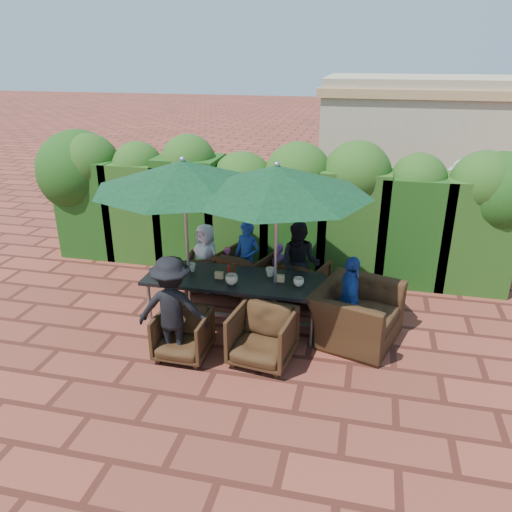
% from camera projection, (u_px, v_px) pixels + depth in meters
% --- Properties ---
extents(ground, '(80.00, 80.00, 0.00)m').
position_uv_depth(ground, '(237.00, 327.00, 7.34)').
color(ground, brown).
rests_on(ground, ground).
extents(dining_table, '(2.56, 0.90, 0.75)m').
position_uv_depth(dining_table, '(234.00, 283.00, 7.18)').
color(dining_table, black).
rests_on(dining_table, ground).
extents(umbrella_left, '(2.50, 2.50, 2.46)m').
position_uv_depth(umbrella_left, '(183.00, 175.00, 6.75)').
color(umbrella_left, gray).
rests_on(umbrella_left, ground).
extents(umbrella_right, '(2.54, 2.54, 2.46)m').
position_uv_depth(umbrella_right, '(277.00, 180.00, 6.46)').
color(umbrella_right, gray).
rests_on(umbrella_right, ground).
extents(chair_far_left, '(0.76, 0.73, 0.69)m').
position_uv_depth(chair_far_left, '(209.00, 270.00, 8.41)').
color(chair_far_left, black).
rests_on(chair_far_left, ground).
extents(chair_far_mid, '(1.00, 0.96, 0.82)m').
position_uv_depth(chair_far_mid, '(246.00, 270.00, 8.24)').
color(chair_far_mid, black).
rests_on(chair_far_mid, ground).
extents(chair_far_right, '(0.88, 0.85, 0.73)m').
position_uv_depth(chair_far_right, '(303.00, 278.00, 8.07)').
color(chair_far_right, black).
rests_on(chair_far_right, ground).
extents(chair_near_left, '(0.68, 0.64, 0.69)m').
position_uv_depth(chair_near_left, '(183.00, 333.00, 6.54)').
color(chair_near_left, black).
rests_on(chair_near_left, ground).
extents(chair_near_right, '(0.86, 0.81, 0.79)m').
position_uv_depth(chair_near_right, '(262.00, 334.00, 6.41)').
color(chair_near_right, black).
rests_on(chair_near_right, ground).
extents(chair_end_right, '(1.09, 1.37, 1.05)m').
position_uv_depth(chair_end_right, '(357.00, 305.00, 6.86)').
color(chair_end_right, black).
rests_on(chair_end_right, ground).
extents(adult_far_left, '(0.66, 0.55, 1.16)m').
position_uv_depth(adult_far_left, '(206.00, 257.00, 8.31)').
color(adult_far_left, silver).
rests_on(adult_far_left, ground).
extents(adult_far_mid, '(0.55, 0.50, 1.27)m').
position_uv_depth(adult_far_mid, '(247.00, 259.00, 8.11)').
color(adult_far_mid, '#1B3E94').
rests_on(adult_far_mid, ground).
extents(adult_far_right, '(0.69, 0.46, 1.36)m').
position_uv_depth(adult_far_right, '(300.00, 264.00, 7.79)').
color(adult_far_right, black).
rests_on(adult_far_right, ground).
extents(adult_near_left, '(0.96, 0.54, 1.43)m').
position_uv_depth(adult_near_left, '(172.00, 309.00, 6.37)').
color(adult_near_left, black).
rests_on(adult_near_left, ground).
extents(adult_end_right, '(0.49, 0.79, 1.25)m').
position_uv_depth(adult_end_right, '(350.00, 299.00, 6.81)').
color(adult_end_right, '#1B3E94').
rests_on(adult_end_right, ground).
extents(child_left, '(0.28, 0.23, 0.76)m').
position_uv_depth(child_left, '(227.00, 269.00, 8.35)').
color(child_left, '#D94C78').
rests_on(child_left, ground).
extents(child_right, '(0.40, 0.36, 0.89)m').
position_uv_depth(child_right, '(278.00, 270.00, 8.17)').
color(child_right, '#844CA4').
rests_on(child_right, ground).
extents(pedestrian_a, '(1.80, 1.49, 1.87)m').
position_uv_depth(pedestrian_a, '(355.00, 198.00, 10.36)').
color(pedestrian_a, '#279249').
rests_on(pedestrian_a, ground).
extents(pedestrian_b, '(0.79, 0.56, 1.53)m').
position_uv_depth(pedestrian_b, '(394.00, 205.00, 10.46)').
color(pedestrian_b, '#D94C78').
rests_on(pedestrian_b, ground).
extents(pedestrian_c, '(1.19, 1.13, 1.76)m').
position_uv_depth(pedestrian_c, '(459.00, 202.00, 10.26)').
color(pedestrian_c, '#9C9EA5').
rests_on(pedestrian_c, ground).
extents(cup_a, '(0.16, 0.16, 0.12)m').
position_uv_depth(cup_a, '(164.00, 272.00, 7.20)').
color(cup_a, beige).
rests_on(cup_a, dining_table).
extents(cup_b, '(0.13, 0.13, 0.12)m').
position_uv_depth(cup_b, '(191.00, 268.00, 7.34)').
color(cup_b, beige).
rests_on(cup_b, dining_table).
extents(cup_c, '(0.18, 0.18, 0.14)m').
position_uv_depth(cup_c, '(232.00, 279.00, 6.95)').
color(cup_c, beige).
rests_on(cup_c, dining_table).
extents(cup_d, '(0.13, 0.13, 0.12)m').
position_uv_depth(cup_d, '(270.00, 272.00, 7.19)').
color(cup_d, beige).
rests_on(cup_d, dining_table).
extents(cup_e, '(0.15, 0.15, 0.12)m').
position_uv_depth(cup_e, '(299.00, 282.00, 6.89)').
color(cup_e, beige).
rests_on(cup_e, dining_table).
extents(ketchup_bottle, '(0.04, 0.04, 0.17)m').
position_uv_depth(ketchup_bottle, '(229.00, 271.00, 7.16)').
color(ketchup_bottle, '#B20C0A').
rests_on(ketchup_bottle, dining_table).
extents(sauce_bottle, '(0.04, 0.04, 0.17)m').
position_uv_depth(sauce_bottle, '(234.00, 269.00, 7.24)').
color(sauce_bottle, '#4C230C').
rests_on(sauce_bottle, dining_table).
extents(serving_tray, '(0.35, 0.25, 0.02)m').
position_uv_depth(serving_tray, '(170.00, 275.00, 7.21)').
color(serving_tray, '#906546').
rests_on(serving_tray, dining_table).
extents(number_block_left, '(0.12, 0.06, 0.10)m').
position_uv_depth(number_block_left, '(219.00, 275.00, 7.12)').
color(number_block_left, tan).
rests_on(number_block_left, dining_table).
extents(number_block_right, '(0.12, 0.06, 0.10)m').
position_uv_depth(number_block_right, '(280.00, 278.00, 7.02)').
color(number_block_right, tan).
rests_on(number_block_right, dining_table).
extents(hedge_wall, '(9.10, 1.60, 2.41)m').
position_uv_depth(hedge_wall, '(261.00, 198.00, 8.95)').
color(hedge_wall, '#15360E').
rests_on(hedge_wall, ground).
extents(building, '(6.20, 3.08, 3.20)m').
position_uv_depth(building, '(447.00, 145.00, 12.29)').
color(building, tan).
rests_on(building, ground).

